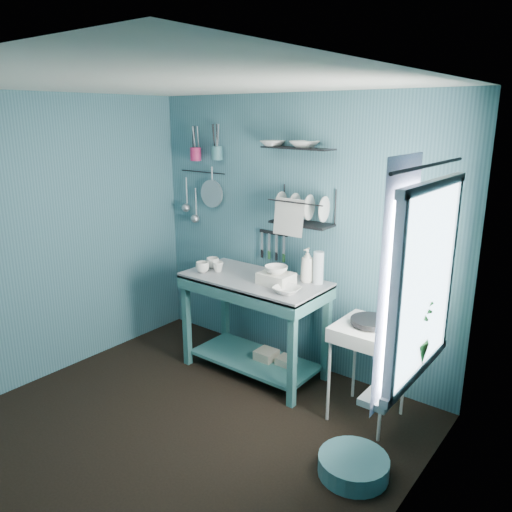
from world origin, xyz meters
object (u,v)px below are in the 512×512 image
Objects in this scene: work_counter at (254,326)px; utensil_cup_magenta at (196,154)px; hotplate_stand at (367,372)px; storage_tin_small at (286,367)px; dish_rack at (302,206)px; floor_basin at (353,466)px; storage_tin_large at (266,361)px; mug_mid at (218,267)px; colander at (212,194)px; utensil_cup_teal at (217,153)px; soap_bottle at (307,265)px; frying_pan at (371,321)px; mug_left at (202,267)px; water_bottle at (318,268)px; mug_right at (213,263)px; wash_tub at (276,279)px; potted_plant at (408,332)px.

utensil_cup_magenta reaches higher than work_counter.
storage_tin_small is (-0.84, 0.13, -0.29)m from hotplate_stand.
dish_rack reaches higher than floor_basin.
dish_rack is 1.47m from storage_tin_large.
colander is at bearing 136.49° from mug_mid.
hotplate_stand is 1.67× the size of floor_basin.
utensil_cup_teal is at bearing 153.78° from work_counter.
dish_rack is (0.29, 0.30, 1.09)m from work_counter.
work_counter reaches higher than hotplate_stand.
soap_bottle reaches higher than work_counter.
mug_left is at bearing -175.96° from frying_pan.
dish_rack is (0.67, 0.36, 0.58)m from mug_mid.
water_bottle is 1.27× the size of storage_tin_large.
dish_rack is at bearing 157.82° from frying_pan.
mug_left is 1.23× the size of mug_mid.
frying_pan is at bearing -10.41° from utensil_cup_magenta.
mug_right is 1.74m from hotplate_stand.
mug_mid is 0.63m from wash_tub.
utensil_cup_teal reaches higher than work_counter.
work_counter is 0.57m from wash_tub.
utensil_cup_teal is (-0.36, 0.41, 0.99)m from mug_mid.
frying_pan reaches higher than floor_basin.
potted_plant is at bearing -14.43° from mug_mid.
soap_bottle is 0.64× the size of floor_basin.
utensil_cup_teal is (-1.88, 0.40, 1.56)m from hotplate_stand.
water_bottle is 1.46m from colander.
mug_mid is 0.50× the size of storage_tin_small.
wash_tub is 0.36× the size of hotplate_stand.
colander is at bearing 154.09° from floor_basin.
soap_bottle is at bearing -7.53° from utensil_cup_teal.
utensil_cup_magenta is 0.29m from utensil_cup_teal.
hotplate_stand is 2.60× the size of frying_pan.
water_bottle is 2.15× the size of utensil_cup_magenta.
utensil_cup_magenta is 2.28m from storage_tin_small.
potted_plant is at bearing -39.53° from dish_rack.
work_counter is 5.88× the size of storage_tin_large.
dish_rack is (0.77, 0.46, 0.58)m from mug_left.
soap_bottle is (0.17, 0.22, 0.10)m from wash_tub.
colander is 0.62× the size of potted_plant.
dish_rack is 2.10m from floor_basin.
hotplate_stand is 3.91× the size of storage_tin_small.
wash_tub is 0.37m from water_bottle.
storage_tin_small is at bearing 144.21° from floor_basin.
dish_rack reaches higher than wash_tub.
storage_tin_small is at bearing -14.80° from colander.
soap_bottle reaches higher than water_bottle.
utensil_cup_magenta is 2.94m from potted_plant.
soap_bottle is (0.90, 0.36, 0.10)m from mug_left.
storage_tin_small is (0.20, 0.03, -0.01)m from storage_tin_large.
frying_pan is 0.55× the size of dish_rack.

